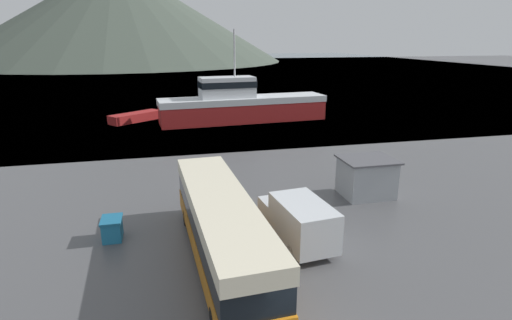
{
  "coord_description": "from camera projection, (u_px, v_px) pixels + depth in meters",
  "views": [
    {
      "loc": [
        -3.96,
        -9.17,
        9.99
      ],
      "look_at": [
        1.95,
        16.29,
        2.0
      ],
      "focal_mm": 28.0,
      "sensor_mm": 36.0,
      "label": 1
    }
  ],
  "objects": [
    {
      "name": "water_surface",
      "position": [
        172.0,
        66.0,
        147.81
      ],
      "size": [
        240.0,
        240.0,
        0.0
      ],
      "primitive_type": "plane",
      "color": "slate",
      "rests_on": "ground"
    },
    {
      "name": "tour_bus",
      "position": [
        221.0,
        226.0,
        18.04
      ],
      "size": [
        3.19,
        12.63,
        3.29
      ],
      "rotation": [
        0.0,
        0.0,
        0.05
      ],
      "color": "#B26614",
      "rests_on": "ground"
    },
    {
      "name": "delivery_van",
      "position": [
        298.0,
        219.0,
        20.13
      ],
      "size": [
        2.78,
        5.79,
        2.33
      ],
      "rotation": [
        0.0,
        0.0,
        0.11
      ],
      "color": "silver",
      "rests_on": "ground"
    },
    {
      "name": "hill_backdrop",
      "position": [
        119.0,
        13.0,
        175.5
      ],
      "size": [
        142.1,
        142.1,
        41.52
      ],
      "primitive_type": "cone",
      "color": "#424C42",
      "rests_on": "ground"
    },
    {
      "name": "dock_kiosk",
      "position": [
        366.0,
        177.0,
        26.18
      ],
      "size": [
        3.46,
        2.94,
        2.53
      ],
      "color": "#93999E",
      "rests_on": "ground"
    },
    {
      "name": "small_boat",
      "position": [
        135.0,
        117.0,
        49.96
      ],
      "size": [
        6.45,
        5.64,
        1.06
      ],
      "rotation": [
        0.0,
        0.0,
        5.38
      ],
      "color": "maroon",
      "rests_on": "water_surface"
    },
    {
      "name": "storage_bin",
      "position": [
        112.0,
        229.0,
        20.58
      ],
      "size": [
        1.03,
        1.37,
        1.15
      ],
      "color": "teal",
      "rests_on": "ground"
    },
    {
      "name": "fishing_boat",
      "position": [
        241.0,
        104.0,
        49.46
      ],
      "size": [
        21.06,
        6.06,
        11.05
      ],
      "rotation": [
        0.0,
        0.0,
        4.8
      ],
      "color": "maroon",
      "rests_on": "water_surface"
    }
  ]
}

